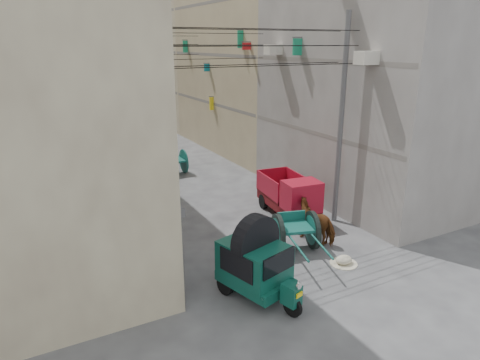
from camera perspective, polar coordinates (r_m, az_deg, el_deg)
ground at (r=11.92m, az=17.85°, el=-18.47°), size 140.00×140.00×0.00m
building_row_right at (r=43.33m, az=-7.63°, el=17.10°), size 8.00×62.00×14.00m
end_cap_building at (r=72.77m, az=-23.18°, el=16.15°), size 22.00×10.00×13.00m
shutters_left at (r=17.95m, az=-15.72°, el=-0.37°), size 0.18×14.40×2.88m
signboards at (r=29.20m, az=-13.51°, el=10.53°), size 8.22×40.52×5.67m
ac_units at (r=17.85m, az=10.57°, el=19.28°), size 0.70×6.55×3.35m
utility_poles at (r=24.69m, az=-10.73°, el=10.79°), size 7.40×22.20×8.00m
overhead_cables at (r=22.05m, az=-9.00°, el=17.29°), size 7.40×22.52×1.12m
auto_rickshaw at (r=12.12m, az=2.11°, el=-10.72°), size 1.99×2.75×1.87m
tonga_cart at (r=14.99m, az=7.40°, el=-6.73°), size 1.89×3.17×1.35m
mini_truck at (r=17.49m, az=6.98°, el=-2.46°), size 1.79×3.36×1.81m
second_cart at (r=23.60m, az=-9.13°, el=2.39°), size 1.50×1.33×1.32m
feed_sack at (r=14.58m, az=13.68°, el=-10.31°), size 0.56×0.45×0.28m
horse at (r=15.79m, az=10.26°, el=-5.44°), size 1.28×1.89×1.46m
distant_car_white at (r=34.59m, az=-17.76°, el=6.53°), size 2.31×3.90×1.25m
distant_car_grey at (r=38.61m, az=-14.41°, el=7.85°), size 1.37×3.56×1.16m
distant_car_green at (r=42.47m, az=-18.95°, el=8.25°), size 2.40×3.94×1.07m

